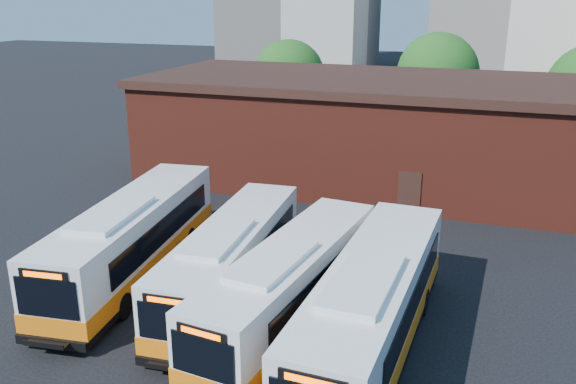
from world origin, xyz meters
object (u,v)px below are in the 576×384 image
(bus_midwest, at_px, (232,263))
(bus_east, at_px, (372,311))
(bus_mideast, at_px, (290,289))
(transit_worker, at_px, (237,337))
(bus_west, at_px, (132,242))

(bus_midwest, distance_m, bus_east, 6.28)
(bus_mideast, bearing_deg, transit_worker, -101.94)
(bus_mideast, xyz_separation_m, transit_worker, (-0.89, -2.66, -0.59))
(bus_east, relative_size, transit_worker, 7.49)
(transit_worker, bearing_deg, bus_midwest, 17.61)
(bus_mideast, bearing_deg, bus_east, -8.80)
(bus_midwest, relative_size, bus_east, 0.92)
(bus_west, relative_size, transit_worker, 7.57)
(bus_mideast, bearing_deg, bus_midwest, 162.20)
(bus_midwest, xyz_separation_m, bus_east, (5.91, -2.13, 0.13))
(bus_midwest, height_order, bus_mideast, bus_mideast)
(bus_midwest, bearing_deg, bus_mideast, -28.43)
(bus_midwest, xyz_separation_m, transit_worker, (1.95, -3.94, -0.57))
(bus_west, relative_size, bus_east, 1.01)
(bus_east, xyz_separation_m, transit_worker, (-3.96, -1.81, -0.70))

